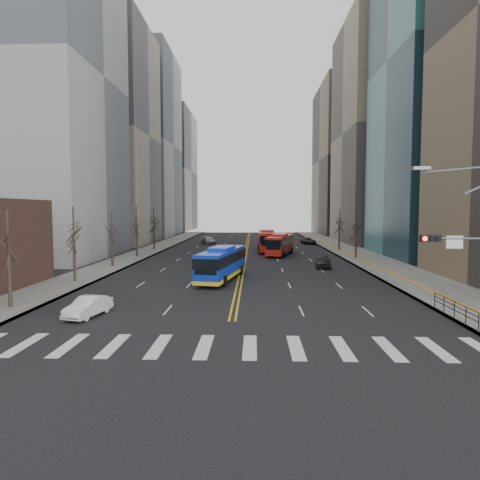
% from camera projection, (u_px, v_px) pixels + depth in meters
% --- Properties ---
extents(ground, '(220.00, 220.00, 0.00)m').
position_uv_depth(ground, '(227.00, 347.00, 22.03)').
color(ground, black).
extents(sidewalk_right, '(7.00, 130.00, 0.15)m').
position_uv_depth(sidewalk_right, '(358.00, 255.00, 66.32)').
color(sidewalk_right, slate).
rests_on(sidewalk_right, ground).
extents(sidewalk_left, '(5.00, 130.00, 0.15)m').
position_uv_depth(sidewalk_left, '(141.00, 254.00, 67.43)').
color(sidewalk_left, slate).
rests_on(sidewalk_left, ground).
extents(crosswalk, '(26.70, 4.00, 0.01)m').
position_uv_depth(crosswalk, '(227.00, 347.00, 22.03)').
color(crosswalk, silver).
rests_on(crosswalk, ground).
extents(centerline, '(0.55, 100.00, 0.01)m').
position_uv_depth(centerline, '(246.00, 249.00, 76.86)').
color(centerline, gold).
rests_on(centerline, ground).
extents(office_towers, '(83.00, 134.00, 58.00)m').
position_uv_depth(office_towers, '(248.00, 128.00, 88.61)').
color(office_towers, gray).
rests_on(office_towers, ground).
extents(pedestrian_railing, '(0.06, 6.06, 1.02)m').
position_uv_depth(pedestrian_railing, '(454.00, 307.00, 27.49)').
color(pedestrian_railing, black).
rests_on(pedestrian_railing, sidewalk_right).
extents(street_trees, '(35.20, 47.20, 7.60)m').
position_uv_depth(street_trees, '(189.00, 226.00, 56.36)').
color(street_trees, black).
rests_on(street_trees, ground).
extents(blue_bus, '(4.46, 11.71, 3.35)m').
position_uv_depth(blue_bus, '(222.00, 262.00, 42.99)').
color(blue_bus, '#0C2DBA').
rests_on(blue_bus, ground).
extents(red_bus_near, '(5.06, 10.70, 3.33)m').
position_uv_depth(red_bus_near, '(280.00, 243.00, 66.05)').
color(red_bus_near, red).
rests_on(red_bus_near, ground).
extents(red_bus_far, '(2.99, 11.59, 3.66)m').
position_uv_depth(red_bus_far, '(267.00, 239.00, 71.95)').
color(red_bus_far, red).
rests_on(red_bus_far, ground).
extents(car_white, '(2.20, 4.22, 1.32)m').
position_uv_depth(car_white, '(88.00, 306.00, 28.28)').
color(car_white, silver).
rests_on(car_white, ground).
extents(car_dark_mid, '(2.34, 4.62, 1.51)m').
position_uv_depth(car_dark_mid, '(323.00, 262.00, 51.82)').
color(car_dark_mid, black).
rests_on(car_dark_mid, ground).
extents(car_silver, '(3.83, 5.40, 1.45)m').
position_uv_depth(car_silver, '(208.00, 240.00, 87.97)').
color(car_silver, gray).
rests_on(car_silver, ground).
extents(car_dark_far, '(2.89, 5.04, 1.33)m').
position_uv_depth(car_dark_far, '(308.00, 241.00, 87.18)').
color(car_dark_far, black).
rests_on(car_dark_far, ground).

